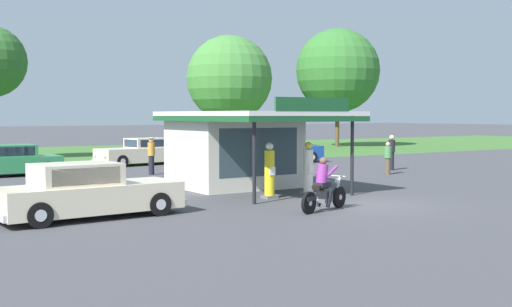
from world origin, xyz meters
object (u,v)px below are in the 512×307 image
object	(u,v)px
gas_pump_offside	(308,171)
motorcycle_with_rider	(324,189)
gas_pump_nearside	(269,173)
bystander_standing_back_lot	(151,154)
featured_classic_sedan	(87,193)
parked_car_back_row_left	(279,151)
bystander_strolling_foreground	(392,151)
parked_car_back_row_centre_left	(143,153)
parked_car_back_row_far_left	(7,162)
bystander_chatting_near_pumps	(388,158)

from	to	relation	value
gas_pump_offside	motorcycle_with_rider	size ratio (longest dim) A/B	0.84
gas_pump_nearside	bystander_standing_back_lot	world-z (taller)	gas_pump_nearside
gas_pump_offside	featured_classic_sedan	world-z (taller)	gas_pump_offside
gas_pump_offside	parked_car_back_row_left	bearing A→B (deg)	58.63
gas_pump_offside	bystander_standing_back_lot	xyz separation A→B (m)	(-1.41, 10.19, 0.10)
featured_classic_sedan	parked_car_back_row_left	world-z (taller)	parked_car_back_row_left
parked_car_back_row_left	bystander_standing_back_lot	world-z (taller)	bystander_standing_back_lot
parked_car_back_row_left	bystander_strolling_foreground	xyz separation A→B (m)	(1.88, -7.25, 0.24)
parked_car_back_row_centre_left	bystander_standing_back_lot	world-z (taller)	bystander_standing_back_lot
parked_car_back_row_centre_left	parked_car_back_row_left	xyz separation A→B (m)	(7.26, -2.97, 0.02)
parked_car_back_row_left	parked_car_back_row_far_left	bearing A→B (deg)	179.85
featured_classic_sedan	bystander_standing_back_lot	xyz separation A→B (m)	(6.75, 10.94, 0.26)
gas_pump_nearside	bystander_strolling_foreground	world-z (taller)	gas_pump_nearside
parked_car_back_row_centre_left	bystander_strolling_foreground	world-z (taller)	bystander_strolling_foreground
featured_classic_sedan	bystander_strolling_foreground	xyz separation A→B (m)	(18.01, 6.57, 0.26)
motorcycle_with_rider	bystander_strolling_foreground	size ratio (longest dim) A/B	1.24
bystander_chatting_near_pumps	parked_car_back_row_far_left	bearing A→B (deg)	149.61
gas_pump_offside	parked_car_back_row_centre_left	size ratio (longest dim) A/B	0.34
gas_pump_nearside	parked_car_back_row_far_left	distance (m)	14.26
featured_classic_sedan	bystander_standing_back_lot	world-z (taller)	bystander_standing_back_lot
parked_car_back_row_centre_left	gas_pump_nearside	bearing A→B (deg)	-98.35
gas_pump_nearside	bystander_standing_back_lot	xyz separation A→B (m)	(0.24, 10.19, 0.09)
gas_pump_offside	bystander_standing_back_lot	world-z (taller)	gas_pump_offside
gas_pump_offside	bystander_strolling_foreground	size ratio (longest dim) A/B	1.04
gas_pump_nearside	parked_car_back_row_far_left	bearing A→B (deg)	113.16
gas_pump_offside	bystander_standing_back_lot	size ratio (longest dim) A/B	1.06
parked_car_back_row_left	gas_pump_nearside	bearing A→B (deg)	-126.35
gas_pump_offside	bystander_chatting_near_pumps	world-z (taller)	gas_pump_offside
gas_pump_offside	parked_car_back_row_far_left	size ratio (longest dim) A/B	0.37
motorcycle_with_rider	bystander_chatting_near_pumps	world-z (taller)	motorcycle_with_rider
gas_pump_offside	bystander_strolling_foreground	distance (m)	11.44
bystander_standing_back_lot	bystander_strolling_foreground	xyz separation A→B (m)	(11.26, -4.37, -0.00)
motorcycle_with_rider	parked_car_back_row_left	size ratio (longest dim) A/B	0.41
featured_classic_sedan	bystander_chatting_near_pumps	bearing A→B (deg)	16.98
motorcycle_with_rider	featured_classic_sedan	world-z (taller)	motorcycle_with_rider
gas_pump_offside	parked_car_back_row_far_left	bearing A→B (deg)	118.98
parked_car_back_row_centre_left	bystander_standing_back_lot	bearing A→B (deg)	-109.91
bystander_standing_back_lot	bystander_strolling_foreground	size ratio (longest dim) A/B	0.99
featured_classic_sedan	bystander_chatting_near_pumps	xyz separation A→B (m)	(16.12, 4.92, 0.11)
featured_classic_sedan	bystander_strolling_foreground	bearing A→B (deg)	20.03
gas_pump_nearside	motorcycle_with_rider	distance (m)	3.25
motorcycle_with_rider	bystander_standing_back_lot	size ratio (longest dim) A/B	1.26
bystander_standing_back_lot	gas_pump_nearside	bearing A→B (deg)	-91.34
motorcycle_with_rider	bystander_strolling_foreground	bearing A→B (deg)	37.53
featured_classic_sedan	gas_pump_offside	bearing A→B (deg)	5.23
motorcycle_with_rider	parked_car_back_row_left	xyz separation A→B (m)	(9.89, 16.29, 0.06)
parked_car_back_row_far_left	bystander_standing_back_lot	xyz separation A→B (m)	(5.85, -2.91, 0.29)
bystander_standing_back_lot	bystander_chatting_near_pumps	distance (m)	11.14
gas_pump_nearside	gas_pump_offside	distance (m)	1.65
gas_pump_nearside	bystander_chatting_near_pumps	distance (m)	10.48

